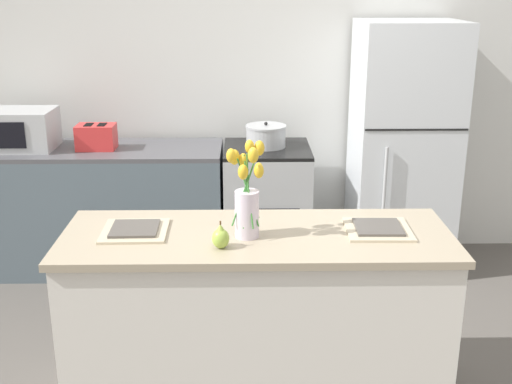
{
  "coord_description": "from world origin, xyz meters",
  "views": [
    {
      "loc": [
        -0.05,
        -2.74,
        1.98
      ],
      "look_at": [
        0.0,
        0.25,
        1.0
      ],
      "focal_mm": 45.0,
      "sensor_mm": 36.0,
      "label": 1
    }
  ],
  "objects_px": {
    "cooking_pot": "(266,136)",
    "refrigerator": "(403,149)",
    "pear_figurine": "(221,237)",
    "stove_range": "(267,207)",
    "microwave": "(19,129)",
    "toaster": "(96,137)",
    "flower_vase": "(247,197)",
    "plate_setting_right": "(378,229)",
    "plate_setting_left": "(135,230)"
  },
  "relations": [
    {
      "from": "cooking_pot",
      "to": "refrigerator",
      "type": "bearing_deg",
      "value": -1.32
    },
    {
      "from": "pear_figurine",
      "to": "cooking_pot",
      "type": "distance_m",
      "value": 1.8
    },
    {
      "from": "stove_range",
      "to": "microwave",
      "type": "relative_size",
      "value": 1.85
    },
    {
      "from": "pear_figurine",
      "to": "toaster",
      "type": "height_order",
      "value": "toaster"
    },
    {
      "from": "stove_range",
      "to": "microwave",
      "type": "height_order",
      "value": "microwave"
    },
    {
      "from": "refrigerator",
      "to": "flower_vase",
      "type": "bearing_deg",
      "value": -123.84
    },
    {
      "from": "plate_setting_right",
      "to": "microwave",
      "type": "bearing_deg",
      "value": 144.14
    },
    {
      "from": "refrigerator",
      "to": "plate_setting_left",
      "type": "xyz_separation_m",
      "value": [
        -1.61,
        -1.57,
        0.02
      ]
    },
    {
      "from": "plate_setting_right",
      "to": "flower_vase",
      "type": "bearing_deg",
      "value": -174.18
    },
    {
      "from": "stove_range",
      "to": "flower_vase",
      "type": "height_order",
      "value": "flower_vase"
    },
    {
      "from": "stove_range",
      "to": "plate_setting_left",
      "type": "relative_size",
      "value": 2.92
    },
    {
      "from": "plate_setting_right",
      "to": "stove_range",
      "type": "bearing_deg",
      "value": 106.48
    },
    {
      "from": "plate_setting_right",
      "to": "toaster",
      "type": "relative_size",
      "value": 1.09
    },
    {
      "from": "plate_setting_left",
      "to": "toaster",
      "type": "distance_m",
      "value": 1.63
    },
    {
      "from": "flower_vase",
      "to": "refrigerator",
      "type": "bearing_deg",
      "value": 56.16
    },
    {
      "from": "cooking_pot",
      "to": "microwave",
      "type": "height_order",
      "value": "microwave"
    },
    {
      "from": "stove_range",
      "to": "cooking_pot",
      "type": "height_order",
      "value": "cooking_pot"
    },
    {
      "from": "stove_range",
      "to": "pear_figurine",
      "type": "distance_m",
      "value": 1.85
    },
    {
      "from": "refrigerator",
      "to": "pear_figurine",
      "type": "distance_m",
      "value": 2.14
    },
    {
      "from": "plate_setting_right",
      "to": "toaster",
      "type": "height_order",
      "value": "toaster"
    },
    {
      "from": "stove_range",
      "to": "plate_setting_left",
      "type": "distance_m",
      "value": 1.76
    },
    {
      "from": "toaster",
      "to": "microwave",
      "type": "distance_m",
      "value": 0.53
    },
    {
      "from": "refrigerator",
      "to": "plate_setting_left",
      "type": "height_order",
      "value": "refrigerator"
    },
    {
      "from": "plate_setting_left",
      "to": "plate_setting_right",
      "type": "xyz_separation_m",
      "value": [
        1.13,
        0.0,
        0.0
      ]
    },
    {
      "from": "refrigerator",
      "to": "plate_setting_right",
      "type": "bearing_deg",
      "value": -107.19
    },
    {
      "from": "plate_setting_left",
      "to": "cooking_pot",
      "type": "distance_m",
      "value": 1.72
    },
    {
      "from": "stove_range",
      "to": "pear_figurine",
      "type": "height_order",
      "value": "pear_figurine"
    },
    {
      "from": "flower_vase",
      "to": "plate_setting_left",
      "type": "xyz_separation_m",
      "value": [
        -0.52,
        0.06,
        -0.18
      ]
    },
    {
      "from": "plate_setting_right",
      "to": "microwave",
      "type": "height_order",
      "value": "microwave"
    },
    {
      "from": "flower_vase",
      "to": "toaster",
      "type": "relative_size",
      "value": 1.57
    },
    {
      "from": "stove_range",
      "to": "plate_setting_left",
      "type": "xyz_separation_m",
      "value": [
        -0.66,
        -1.57,
        0.45
      ]
    },
    {
      "from": "stove_range",
      "to": "toaster",
      "type": "bearing_deg",
      "value": -178.83
    },
    {
      "from": "plate_setting_left",
      "to": "plate_setting_right",
      "type": "height_order",
      "value": "same"
    },
    {
      "from": "microwave",
      "to": "stove_range",
      "type": "bearing_deg",
      "value": 0.02
    },
    {
      "from": "refrigerator",
      "to": "microwave",
      "type": "relative_size",
      "value": 3.63
    },
    {
      "from": "refrigerator",
      "to": "flower_vase",
      "type": "height_order",
      "value": "refrigerator"
    },
    {
      "from": "flower_vase",
      "to": "pear_figurine",
      "type": "distance_m",
      "value": 0.22
    },
    {
      "from": "flower_vase",
      "to": "plate_setting_left",
      "type": "height_order",
      "value": "flower_vase"
    },
    {
      "from": "stove_range",
      "to": "flower_vase",
      "type": "xyz_separation_m",
      "value": [
        -0.14,
        -1.63,
        0.63
      ]
    },
    {
      "from": "pear_figurine",
      "to": "microwave",
      "type": "relative_size",
      "value": 0.26
    },
    {
      "from": "refrigerator",
      "to": "cooking_pot",
      "type": "height_order",
      "value": "refrigerator"
    },
    {
      "from": "stove_range",
      "to": "microwave",
      "type": "distance_m",
      "value": 1.8
    },
    {
      "from": "plate_setting_left",
      "to": "cooking_pot",
      "type": "bearing_deg",
      "value": 67.61
    },
    {
      "from": "stove_range",
      "to": "refrigerator",
      "type": "bearing_deg",
      "value": 0.04
    },
    {
      "from": "toaster",
      "to": "microwave",
      "type": "height_order",
      "value": "microwave"
    },
    {
      "from": "pear_figurine",
      "to": "microwave",
      "type": "bearing_deg",
      "value": 129.39
    },
    {
      "from": "toaster",
      "to": "pear_figurine",
      "type": "bearing_deg",
      "value": -62.21
    },
    {
      "from": "plate_setting_right",
      "to": "microwave",
      "type": "xyz_separation_m",
      "value": [
        -2.17,
        1.57,
        0.13
      ]
    },
    {
      "from": "flower_vase",
      "to": "pear_figurine",
      "type": "height_order",
      "value": "flower_vase"
    },
    {
      "from": "refrigerator",
      "to": "cooking_pot",
      "type": "bearing_deg",
      "value": 178.68
    }
  ]
}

